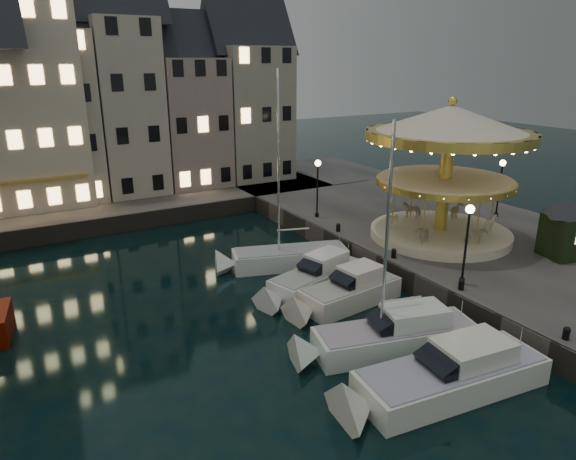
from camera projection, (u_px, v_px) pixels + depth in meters
ground at (360, 353)px, 22.37m from camera, size 160.00×160.00×0.00m
quay_east at (474, 244)px, 33.75m from camera, size 16.00×56.00×1.30m
quay_north at (67, 210)px, 41.33m from camera, size 44.00×12.00×1.30m
quaywall_e at (379, 267)px, 29.94m from camera, size 0.15×44.00×1.30m
quaywall_n at (109, 226)px, 37.36m from camera, size 48.00×0.15×1.30m
streetlamp_b at (467, 233)px, 25.34m from camera, size 0.44×0.44×4.17m
streetlamp_c at (318, 180)px, 36.42m from camera, size 0.44×0.44×4.17m
streetlamp_d at (501, 180)px, 36.46m from camera, size 0.44×0.44×4.17m
bollard_a at (566, 333)px, 20.90m from camera, size 0.30×0.30×0.57m
bollard_b at (461, 284)px, 25.41m from camera, size 0.30×0.30×0.57m
bollard_c at (394, 253)px, 29.51m from camera, size 0.30×0.30×0.57m
bollard_d at (338, 227)px, 34.03m from camera, size 0.30×0.30×0.57m
townhouse_nc at (49, 105)px, 40.39m from camera, size 6.82×8.00×14.80m
townhouse_nd at (123, 96)px, 42.97m from camera, size 5.50×8.00×15.80m
townhouse_ne at (186, 111)px, 46.04m from camera, size 6.16×8.00×12.80m
townhouse_nf at (247, 102)px, 48.76m from camera, size 6.82×8.00×13.80m
motorboat_b at (443, 378)px, 19.52m from camera, size 8.76×3.42×2.15m
motorboat_c at (387, 337)px, 22.34m from camera, size 8.25×3.95×10.95m
motorboat_d at (344, 294)px, 26.52m from camera, size 6.60×2.75×2.15m
motorboat_e at (312, 280)px, 28.21m from camera, size 7.08×3.66×2.15m
motorboat_f at (281, 259)px, 31.47m from camera, size 8.00×4.26×10.71m
carousel at (448, 147)px, 31.14m from camera, size 10.08×10.08×8.82m
ticket_kiosk at (568, 219)px, 29.08m from camera, size 3.28×3.28×3.85m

